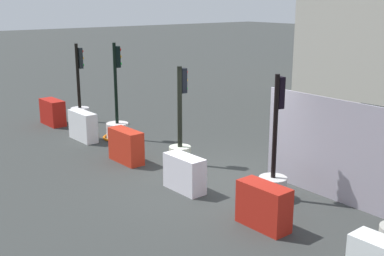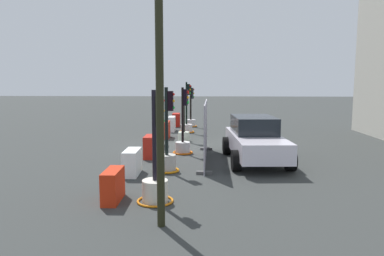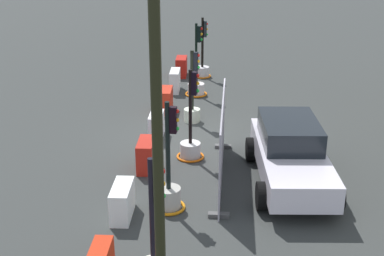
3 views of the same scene
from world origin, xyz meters
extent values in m
plane|color=#333635|center=(0.00, 0.00, 0.00)|extent=(120.00, 120.00, 0.00)
cylinder|color=silver|center=(-7.26, 0.12, 0.23)|extent=(0.62, 0.62, 0.46)
cylinder|color=black|center=(-7.26, 0.12, 1.56)|extent=(0.11, 0.11, 2.20)
cube|color=black|center=(-7.24, 0.24, 2.16)|extent=(0.16, 0.14, 0.70)
sphere|color=red|center=(-7.24, 0.31, 2.40)|extent=(0.10, 0.10, 0.10)
sphere|color=orange|center=(-7.24, 0.31, 2.16)|extent=(0.10, 0.10, 0.10)
sphere|color=green|center=(-7.24, 0.31, 1.93)|extent=(0.10, 0.10, 0.10)
torus|color=orange|center=(-7.26, 0.12, 0.04)|extent=(0.81, 0.81, 0.07)
cylinder|color=silver|center=(-4.53, 0.04, 0.23)|extent=(0.67, 0.67, 0.47)
cylinder|color=black|center=(-4.53, 0.04, 1.67)|extent=(0.10, 0.10, 2.41)
cube|color=black|center=(-4.55, 0.15, 2.46)|extent=(0.20, 0.17, 0.62)
sphere|color=red|center=(-4.57, 0.23, 2.66)|extent=(0.11, 0.11, 0.11)
sphere|color=orange|center=(-4.57, 0.23, 2.46)|extent=(0.11, 0.11, 0.11)
sphere|color=green|center=(-4.57, 0.23, 2.25)|extent=(0.11, 0.11, 0.11)
torus|color=orange|center=(-4.53, 0.04, 0.04)|extent=(0.90, 0.90, 0.07)
cylinder|color=silver|center=(-1.46, 0.12, 0.23)|extent=(0.56, 0.56, 0.45)
cylinder|color=black|center=(-1.46, 0.12, 1.48)|extent=(0.12, 0.12, 2.06)
cube|color=black|center=(-1.48, 0.25, 2.14)|extent=(0.18, 0.16, 0.62)
sphere|color=red|center=(-1.49, 0.34, 2.34)|extent=(0.10, 0.10, 0.10)
sphere|color=orange|center=(-1.49, 0.34, 2.14)|extent=(0.10, 0.10, 0.10)
sphere|color=green|center=(-1.49, 0.34, 1.93)|extent=(0.10, 0.10, 0.10)
cylinder|color=beige|center=(1.56, 0.32, 0.23)|extent=(0.60, 0.60, 0.46)
cylinder|color=black|center=(1.56, 0.32, 1.56)|extent=(0.10, 0.10, 2.19)
cube|color=black|center=(1.53, 0.43, 2.26)|extent=(0.20, 0.17, 0.65)
sphere|color=red|center=(1.52, 0.52, 2.47)|extent=(0.11, 0.11, 0.11)
sphere|color=orange|center=(1.52, 0.52, 2.26)|extent=(0.11, 0.11, 0.11)
sphere|color=green|center=(1.52, 0.52, 2.04)|extent=(0.11, 0.11, 0.11)
torus|color=orange|center=(1.56, 0.32, 0.03)|extent=(0.81, 0.81, 0.06)
cylinder|color=#AEACA2|center=(4.52, 0.05, 0.27)|extent=(0.58, 0.58, 0.54)
cylinder|color=black|center=(4.52, 0.05, 1.62)|extent=(0.11, 0.11, 2.15)
cube|color=black|center=(4.51, 0.18, 2.26)|extent=(0.16, 0.17, 0.62)
sphere|color=red|center=(4.50, 0.28, 2.47)|extent=(0.09, 0.09, 0.09)
sphere|color=orange|center=(4.50, 0.28, 2.26)|extent=(0.09, 0.09, 0.09)
sphere|color=green|center=(4.50, 0.28, 2.05)|extent=(0.09, 0.09, 0.09)
torus|color=orange|center=(4.52, 0.05, 0.04)|extent=(0.80, 0.80, 0.07)
cylinder|color=beige|center=(7.46, 0.14, 0.27)|extent=(0.61, 0.61, 0.54)
cylinder|color=black|center=(7.46, 0.14, 1.60)|extent=(0.11, 0.11, 2.13)
cube|color=black|center=(7.44, 0.26, 2.18)|extent=(0.17, 0.15, 0.71)
sphere|color=red|center=(7.43, 0.34, 2.42)|extent=(0.10, 0.10, 0.10)
sphere|color=orange|center=(7.43, 0.34, 2.18)|extent=(0.10, 0.10, 0.10)
sphere|color=green|center=(7.43, 0.34, 1.95)|extent=(0.10, 0.10, 0.10)
torus|color=orange|center=(7.46, 0.14, 0.03)|extent=(0.88, 0.88, 0.05)
cube|color=#B01A12|center=(-7.32, -0.83, 0.43)|extent=(1.07, 0.50, 0.85)
cube|color=white|center=(-4.99, -0.86, 0.43)|extent=(1.16, 0.41, 0.87)
cube|color=red|center=(-2.42, -0.90, 0.43)|extent=(1.10, 0.45, 0.86)
cube|color=silver|center=(0.07, -0.89, 0.40)|extent=(1.03, 0.45, 0.79)
cube|color=#B12015|center=(2.40, -0.84, 0.42)|extent=(1.04, 0.47, 0.83)
cube|color=white|center=(4.95, -0.98, 0.39)|extent=(1.10, 0.46, 0.78)
cube|color=red|center=(7.43, -0.88, 0.38)|extent=(1.03, 0.40, 0.76)
cube|color=silver|center=(2.93, 3.05, 0.67)|extent=(4.55, 1.95, 0.64)
cube|color=black|center=(2.51, 3.02, 1.30)|extent=(2.30, 1.59, 0.62)
cylinder|color=black|center=(4.24, 4.02, 0.35)|extent=(0.71, 0.33, 0.69)
cylinder|color=black|center=(4.36, 2.28, 0.35)|extent=(0.71, 0.33, 0.69)
cylinder|color=black|center=(1.49, 3.83, 0.35)|extent=(0.71, 0.33, 0.69)
cylinder|color=black|center=(1.61, 2.08, 0.35)|extent=(0.71, 0.33, 0.69)
cylinder|color=black|center=(8.86, 0.49, 2.88)|extent=(0.16, 0.16, 5.76)
cube|color=#9E99A8|center=(2.80, 1.26, 1.07)|extent=(4.49, 0.04, 2.15)
cube|color=#4C4C4C|center=(0.78, 1.26, 0.05)|extent=(0.16, 0.50, 0.10)
cube|color=#4C4C4C|center=(4.82, 1.26, 0.05)|extent=(0.16, 0.50, 0.10)
camera|label=1|loc=(8.14, -7.00, 4.09)|focal=45.81mm
camera|label=2|loc=(15.53, 1.47, 2.82)|focal=33.02mm
camera|label=3|loc=(15.21, 1.47, 6.27)|focal=47.95mm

